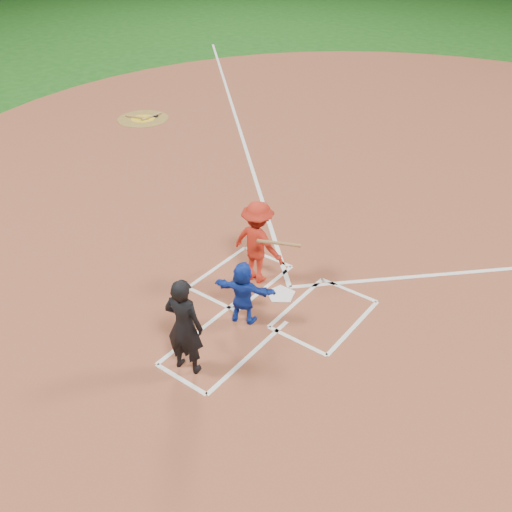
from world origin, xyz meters
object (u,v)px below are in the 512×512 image
Objects in this scene: catcher at (243,293)px; umpire at (184,326)px; batter_at_plate at (258,242)px; home_plate at (281,294)px; on_deck_circle at (143,119)px.

umpire is at bearing 71.44° from catcher.
catcher is at bearing -64.45° from batter_at_plate.
batter_at_plate reaches higher than catcher.
batter_at_plate is (-0.57, 1.18, 0.24)m from catcher.
batter_at_plate is (-0.68, 0.16, 0.85)m from home_plate.
on_deck_circle is 9.97m from batter_at_plate.
home_plate is 1.10m from batter_at_plate.
home_plate is 0.49× the size of catcher.
home_plate reaches higher than on_deck_circle.
catcher reaches higher than home_plate.
umpire is 1.03× the size of batter_at_plate.
catcher is 1.33m from batter_at_plate.
home_plate is 0.35× the size of on_deck_circle.
batter_at_plate is (-0.58, 2.69, -0.03)m from umpire.
batter_at_plate is at bearing -90.87° from umpire.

